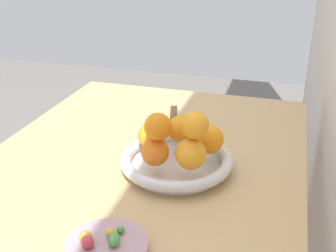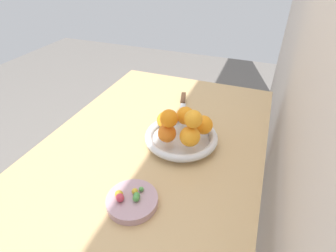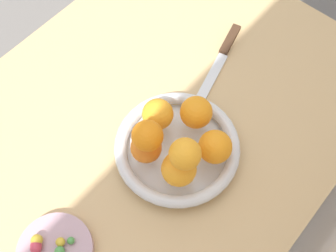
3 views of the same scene
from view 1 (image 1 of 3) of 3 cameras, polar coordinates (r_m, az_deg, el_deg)
name	(u,v)px [view 1 (image 1 of 3)]	position (r m, az deg, el deg)	size (l,w,h in m)	color
dining_table	(137,200)	(1.03, -4.22, -9.98)	(1.10, 0.76, 0.74)	tan
fruit_bowl	(176,162)	(0.96, 1.13, -4.83)	(0.26, 0.26, 0.04)	silver
candy_dish	(107,248)	(0.75, -8.28, -16.08)	(0.14, 0.14, 0.02)	#B28C99
orange_0	(181,129)	(1.00, 1.77, -0.41)	(0.07, 0.07, 0.07)	orange
orange_1	(152,136)	(0.97, -2.24, -1.34)	(0.06, 0.06, 0.06)	orange
orange_2	(155,152)	(0.90, -1.76, -3.50)	(0.06, 0.06, 0.06)	orange
orange_3	(191,154)	(0.89, 3.10, -3.79)	(0.07, 0.07, 0.07)	orange
orange_4	(209,139)	(0.95, 5.59, -1.80)	(0.07, 0.07, 0.07)	orange
orange_5	(158,127)	(0.87, -1.39, -0.09)	(0.06, 0.06, 0.06)	orange
orange_6	(195,125)	(0.86, 3.66, 0.09)	(0.06, 0.06, 0.06)	orange
candy_ball_0	(121,230)	(0.75, -6.44, -13.77)	(0.01, 0.01, 0.01)	#4C9947
candy_ball_1	(86,237)	(0.74, -11.10, -14.58)	(0.02, 0.02, 0.02)	gold
candy_ball_2	(114,242)	(0.73, -7.39, -15.28)	(0.02, 0.02, 0.02)	#4C9947
candy_ball_3	(88,243)	(0.73, -10.78, -15.24)	(0.02, 0.02, 0.02)	#C6384C
candy_ball_4	(111,233)	(0.74, -7.77, -14.12)	(0.02, 0.02, 0.02)	gold
candy_ball_5	(114,238)	(0.73, -7.29, -14.82)	(0.02, 0.02, 0.02)	#4C9947
candy_ball_6	(87,241)	(0.73, -10.90, -15.06)	(0.02, 0.02, 0.02)	#C6384C
knife	(174,122)	(1.20, 0.87, 0.50)	(0.26, 0.09, 0.01)	#3F2819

